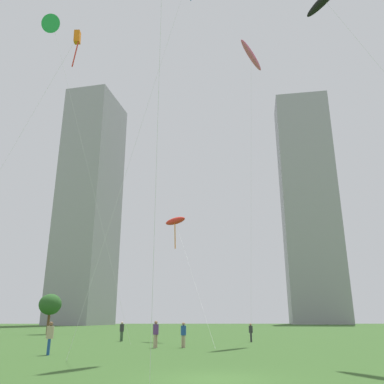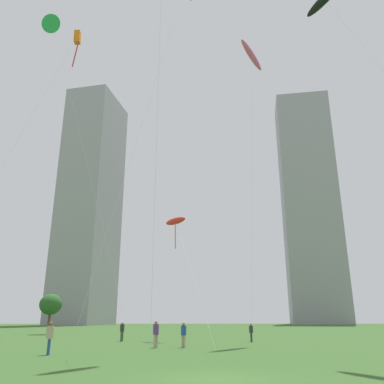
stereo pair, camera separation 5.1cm
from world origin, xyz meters
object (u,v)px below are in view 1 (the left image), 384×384
object	(u,v)px
person_standing_0	(122,330)
person_standing_6	(156,332)
person_standing_2	(50,336)
kite_flying_7	(53,26)
kite_flying_2	(324,0)
distant_highrise_1	(90,203)
person_standing_5	(251,331)
distant_highrise_0	(309,204)
kite_flying_8	(76,40)
kite_flying_0	(251,56)
park_tree_1	(50,305)
person_standing_4	(183,333)
kite_flying_6	(175,221)

from	to	relation	value
person_standing_0	person_standing_6	bearing A→B (deg)	57.12
person_standing_2	kite_flying_7	bearing A→B (deg)	13.33
kite_flying_2	distant_highrise_1	world-z (taller)	distant_highrise_1
person_standing_5	distant_highrise_1	bearing A→B (deg)	-158.45
person_standing_6	distant_highrise_0	xyz separation A→B (m)	(48.15, 111.89, 42.29)
kite_flying_8	person_standing_6	bearing A→B (deg)	16.69
kite_flying_0	distant_highrise_1	xyz separation A→B (m)	(-40.60, 86.78, 6.48)
park_tree_1	person_standing_4	bearing A→B (deg)	-53.00
person_standing_4	distant_highrise_0	bearing A→B (deg)	108.96
park_tree_1	person_standing_2	bearing A→B (deg)	-71.05
kite_flying_6	park_tree_1	world-z (taller)	kite_flying_6
person_standing_4	distant_highrise_0	distance (m)	128.02
kite_flying_0	park_tree_1	size ratio (longest dim) A/B	6.46
person_standing_2	distant_highrise_0	world-z (taller)	distant_highrise_0
kite_flying_8	kite_flying_7	bearing A→B (deg)	123.79
person_standing_4	distant_highrise_0	size ratio (longest dim) A/B	0.02
person_standing_4	person_standing_2	bearing A→B (deg)	-101.48
person_standing_0	distant_highrise_0	bearing A→B (deg)	-174.15
kite_flying_0	park_tree_1	bearing A→B (deg)	150.06
kite_flying_0	person_standing_4	bearing A→B (deg)	-130.81
park_tree_1	kite_flying_0	bearing A→B (deg)	-29.94
person_standing_4	distant_highrise_1	world-z (taller)	distant_highrise_1
person_standing_2	kite_flying_0	world-z (taller)	kite_flying_0
person_standing_4	person_standing_5	distance (m)	9.38
person_standing_2	person_standing_5	size ratio (longest dim) A/B	1.16
kite_flying_0	kite_flying_8	bearing A→B (deg)	-146.22
person_standing_6	person_standing_2	bearing A→B (deg)	172.92
kite_flying_6	distant_highrise_1	world-z (taller)	distant_highrise_1
person_standing_5	kite_flying_7	bearing A→B (deg)	-89.20
person_standing_0	distant_highrise_1	distance (m)	99.25
kite_flying_2	distant_highrise_1	bearing A→B (deg)	113.20
kite_flying_0	distant_highrise_1	size ratio (longest dim) A/B	0.43
person_standing_0	person_standing_6	world-z (taller)	person_standing_6
kite_flying_6	kite_flying_7	bearing A→B (deg)	-164.44
person_standing_0	kite_flying_6	size ratio (longest dim) A/B	0.14
kite_flying_7	distant_highrise_0	xyz separation A→B (m)	(61.22, 105.58, 9.63)
person_standing_0	distant_highrise_1	world-z (taller)	distant_highrise_1
person_standing_4	kite_flying_8	bearing A→B (deg)	-124.06
person_standing_0	person_standing_2	size ratio (longest dim) A/B	0.94
kite_flying_6	distant_highrise_1	distance (m)	95.41
person_standing_6	park_tree_1	size ratio (longest dim) A/B	0.36
person_standing_0	kite_flying_0	xyz separation A→B (m)	(13.72, 1.02, 31.21)
person_standing_6	kite_flying_6	xyz separation A→B (m)	(0.98, 10.22, 10.80)
kite_flying_7	distant_highrise_1	world-z (taller)	distant_highrise_1
kite_flying_7	distant_highrise_0	size ratio (longest dim) A/B	0.40
person_standing_2	kite_flying_8	distance (m)	24.19
person_standing_5	distant_highrise_1	size ratio (longest dim) A/B	0.02
person_standing_2	kite_flying_6	distance (m)	20.42
person_standing_0	distant_highrise_0	world-z (taller)	distant_highrise_0
person_standing_2	person_standing_5	xyz separation A→B (m)	(13.93, 13.09, -0.15)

